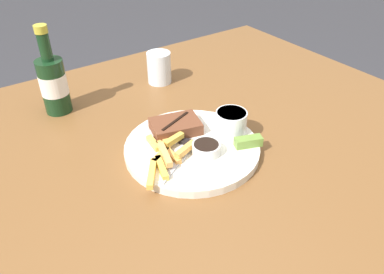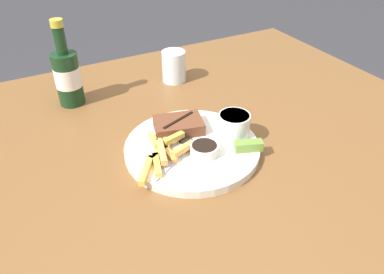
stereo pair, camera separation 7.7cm
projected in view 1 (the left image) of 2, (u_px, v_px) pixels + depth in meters
dining_table at (192, 178)px, 0.84m from camera, size 1.29×1.08×0.73m
dinner_plate at (192, 148)px, 0.79m from camera, size 0.28×0.28×0.02m
steak_portion at (174, 127)px, 0.82m from camera, size 0.12×0.10×0.03m
fries_pile at (165, 154)px, 0.75m from camera, size 0.14×0.15×0.02m
coleslaw_cup at (231, 121)px, 0.81m from camera, size 0.07×0.07×0.05m
dipping_sauce_cup at (206, 148)px, 0.75m from camera, size 0.06×0.06×0.02m
pickle_spear at (248, 142)px, 0.78m from camera, size 0.06×0.04×0.02m
fork_utensil at (176, 164)px, 0.73m from camera, size 0.12×0.08×0.00m
knife_utensil at (178, 139)px, 0.80m from camera, size 0.10×0.15×0.01m
beer_bottle at (53, 83)px, 0.89m from camera, size 0.06×0.06×0.22m
drinking_glass at (159, 68)px, 1.04m from camera, size 0.07×0.07×0.09m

